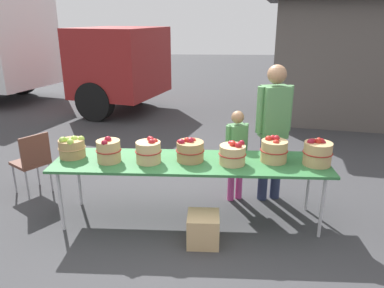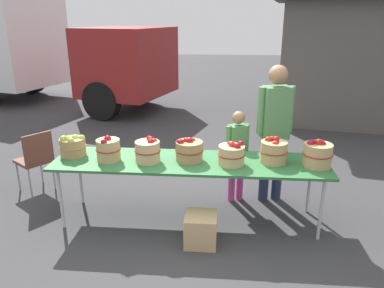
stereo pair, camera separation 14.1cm
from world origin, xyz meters
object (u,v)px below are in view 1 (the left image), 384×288
apple_basket_red_2 (190,150)px  produce_crate (203,229)px  apple_basket_green_0 (72,147)px  child_customer (236,149)px  apple_basket_red_3 (233,154)px  apple_basket_red_5 (317,152)px  apple_basket_red_1 (149,151)px  apple_basket_red_0 (109,150)px  box_truck (4,48)px  folding_chair (32,159)px  market_table (191,164)px  apple_basket_red_4 (274,150)px  vendor_adult (273,123)px

apple_basket_red_2 → produce_crate: size_ratio=0.97×
apple_basket_green_0 → child_customer: bearing=14.2°
apple_basket_red_3 → apple_basket_red_2: bearing=171.3°
apple_basket_red_5 → apple_basket_red_1: bearing=-179.3°
apple_basket_red_2 → apple_basket_red_1: bearing=-171.3°
apple_basket_red_0 → apple_basket_red_1: 0.45m
apple_basket_red_0 → box_truck: bearing=125.7°
apple_basket_red_2 → child_customer: child_customer is taller
apple_basket_red_2 → folding_chair: (-2.13, 0.56, -0.37)m
market_table → apple_basket_red_4: 0.95m
apple_basket_red_0 → vendor_adult: 2.04m
vendor_adult → child_customer: 0.56m
market_table → produce_crate: bearing=-71.8°
apple_basket_red_5 → child_customer: (-0.84, 0.58, -0.18)m
apple_basket_red_1 → box_truck: size_ratio=0.04×
vendor_adult → child_customer: (-0.45, -0.05, -0.33)m
box_truck → vendor_adult: bearing=-24.1°
produce_crate → apple_basket_red_4: bearing=34.1°
apple_basket_red_1 → apple_basket_red_5: (1.86, 0.02, 0.01)m
vendor_adult → box_truck: 8.58m
apple_basket_green_0 → apple_basket_red_2: 1.37m
apple_basket_red_1 → market_table: bearing=6.5°
apple_basket_red_5 → box_truck: size_ratio=0.04×
apple_basket_red_2 → apple_basket_red_3: bearing=-8.7°
apple_basket_red_0 → apple_basket_red_2: (0.91, 0.08, -0.01)m
apple_basket_green_0 → child_customer: size_ratio=0.26×
apple_basket_red_2 → child_customer: bearing=43.4°
apple_basket_green_0 → apple_basket_red_5: size_ratio=0.97×
apple_basket_green_0 → folding_chair: bearing=145.8°
apple_basket_green_0 → apple_basket_red_0: 0.48m
apple_basket_red_1 → vendor_adult: vendor_adult is taller
apple_basket_red_0 → child_customer: bearing=22.5°
market_table → box_truck: size_ratio=0.39×
apple_basket_red_5 → vendor_adult: bearing=121.9°
apple_basket_green_0 → apple_basket_red_4: (2.32, -0.02, 0.01)m
apple_basket_red_1 → folding_chair: 1.82m
apple_basket_red_1 → apple_basket_red_3: apple_basket_red_1 is taller
folding_chair → apple_basket_red_2: bearing=111.2°
apple_basket_red_1 → apple_basket_red_5: size_ratio=0.92×
apple_basket_red_4 → vendor_adult: bearing=82.9°
apple_basket_red_3 → apple_basket_red_4: bearing=12.1°
apple_basket_red_4 → box_truck: box_truck is taller
box_truck → apple_basket_red_2: bearing=-31.8°
box_truck → folding_chair: bearing=-42.7°
market_table → vendor_adult: bearing=30.8°
market_table → apple_basket_red_5: bearing=-1.3°
apple_basket_green_0 → box_truck: size_ratio=0.04×
apple_basket_red_4 → child_customer: 0.66m
child_customer → produce_crate: child_customer is taller
apple_basket_green_0 → box_truck: 7.42m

